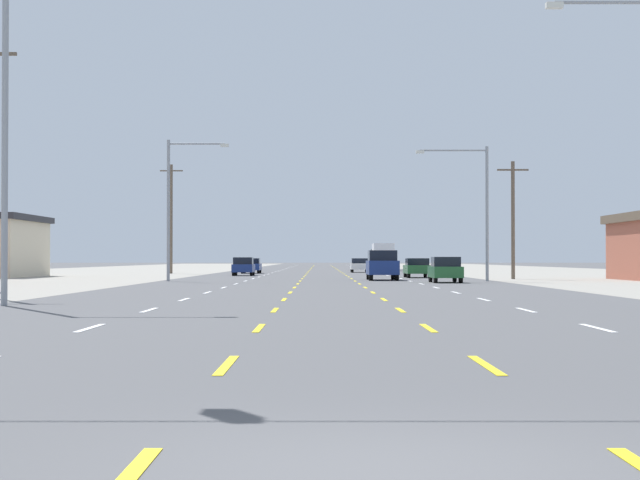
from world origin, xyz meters
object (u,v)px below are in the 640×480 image
at_px(streetlight_left_row_1, 170,199).
at_px(sedan_inner_right_farther, 355,265).
at_px(hatchback_far_right_nearest, 441,269).
at_px(streetlight_right_row_1, 474,201).
at_px(hatchback_far_left_midfar, 239,266).
at_px(sedan_far_left_far, 247,266).
at_px(box_truck_far_right_farthest, 378,255).
at_px(streetlight_left_row_0, 13,105).
at_px(sedan_far_right_mid, 413,268).
at_px(suv_inner_right_near, 378,265).

bearing_deg(streetlight_left_row_1, sedan_inner_right_farther, 72.30).
height_order(hatchback_far_right_nearest, streetlight_right_row_1, streetlight_right_row_1).
xyz_separation_m(hatchback_far_left_midfar, streetlight_right_row_1, (16.52, -21.27, 4.32)).
bearing_deg(sedan_far_left_far, hatchback_far_left_midfar, -88.97).
height_order(hatchback_far_right_nearest, hatchback_far_left_midfar, same).
relative_size(streetlight_left_row_1, streetlight_right_row_1, 1.05).
xyz_separation_m(box_truck_far_right_farthest, streetlight_left_row_1, (-16.75, -58.71, 3.40)).
bearing_deg(streetlight_left_row_1, hatchback_far_left_midfar, 82.45).
distance_m(hatchback_far_right_nearest, sedan_inner_right_farther, 45.69).
bearing_deg(streetlight_left_row_0, streetlight_left_row_1, 89.95).
bearing_deg(box_truck_far_right_farthest, hatchback_far_right_nearest, -89.98).
xyz_separation_m(hatchback_far_left_midfar, sedan_inner_right_farther, (10.52, 20.51, -0.03)).
bearing_deg(hatchback_far_left_midfar, streetlight_left_row_0, -92.92).
bearing_deg(sedan_inner_right_farther, sedan_far_left_far, -147.89).
relative_size(hatchback_far_right_nearest, sedan_far_right_mid, 0.87).
bearing_deg(streetlight_left_row_1, box_truck_far_right_farthest, 74.08).
relative_size(sedan_far_left_far, streetlight_left_row_1, 0.50).
xyz_separation_m(sedan_far_left_far, streetlight_left_row_1, (-2.57, -35.02, 4.48)).
distance_m(sedan_inner_right_farther, streetlight_right_row_1, 42.43).
bearing_deg(streetlight_left_row_1, streetlight_right_row_1, 0.00).
distance_m(suv_inner_right_near, hatchback_far_left_midfar, 20.89).
height_order(suv_inner_right_near, sedan_inner_right_farther, suv_inner_right_near).
distance_m(hatchback_far_left_midfar, sedan_far_left_far, 13.76).
xyz_separation_m(hatchback_far_right_nearest, streetlight_left_row_1, (-16.77, 3.78, 4.46)).
xyz_separation_m(suv_inner_right_near, sedan_far_right_mid, (3.18, 9.08, -0.27)).
relative_size(sedan_far_right_mid, streetlight_left_row_1, 0.50).
bearing_deg(hatchback_far_left_midfar, box_truck_far_right_farthest, 69.59).
height_order(sedan_inner_right_farther, streetlight_left_row_0, streetlight_left_row_0).
xyz_separation_m(sedan_far_right_mid, streetlight_left_row_1, (-16.58, -12.34, 4.48)).
xyz_separation_m(sedan_far_right_mid, sedan_inner_right_farther, (-3.24, 29.43, 0.00)).
bearing_deg(suv_inner_right_near, streetlight_left_row_0, -109.57).
bearing_deg(sedan_far_left_far, sedan_far_right_mid, -58.30).
distance_m(sedan_far_left_far, streetlight_right_row_1, 39.07).
relative_size(suv_inner_right_near, sedan_far_right_mid, 1.09).
height_order(sedan_far_right_mid, streetlight_right_row_1, streetlight_right_row_1).
bearing_deg(box_truck_far_right_farthest, hatchback_far_left_midfar, -110.41).
height_order(hatchback_far_right_nearest, sedan_far_right_mid, hatchback_far_right_nearest).
height_order(hatchback_far_left_midfar, box_truck_far_right_farthest, box_truck_far_right_farthest).
xyz_separation_m(sedan_inner_right_farther, streetlight_left_row_1, (-13.34, -41.78, 4.48)).
bearing_deg(box_truck_far_right_farthest, sedan_far_right_mid, -90.21).
bearing_deg(hatchback_far_right_nearest, streetlight_left_row_1, 167.30).
bearing_deg(sedan_far_right_mid, hatchback_far_left_midfar, 147.04).
relative_size(suv_inner_right_near, box_truck_far_right_farthest, 0.68).
xyz_separation_m(streetlight_left_row_1, streetlight_right_row_1, (19.34, 0.00, -0.14)).
height_order(sedan_inner_right_farther, streetlight_left_row_1, streetlight_left_row_1).
bearing_deg(hatchback_far_left_midfar, sedan_far_right_mid, -32.96).
bearing_deg(sedan_far_right_mid, sedan_inner_right_farther, 96.29).
height_order(sedan_far_right_mid, sedan_far_left_far, same).
bearing_deg(streetlight_left_row_1, sedan_far_right_mid, 36.67).
bearing_deg(box_truck_far_right_farthest, suv_inner_right_near, -93.45).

